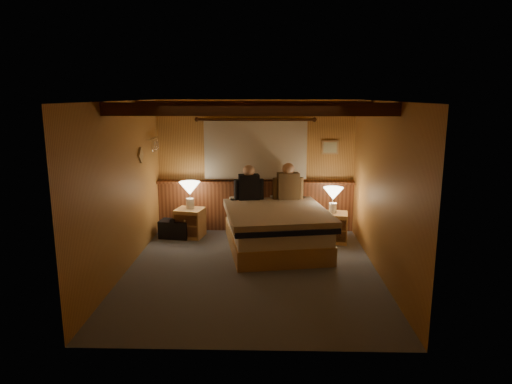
{
  "coord_description": "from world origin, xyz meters",
  "views": [
    {
      "loc": [
        0.22,
        -6.19,
        2.48
      ],
      "look_at": [
        0.05,
        0.4,
        1.07
      ],
      "focal_mm": 32.0,
      "sensor_mm": 36.0,
      "label": 1
    }
  ],
  "objects_px": {
    "person_left": "(249,185)",
    "lamp_left": "(190,190)",
    "nightstand_left": "(190,223)",
    "person_right": "(288,184)",
    "nightstand_right": "(333,227)",
    "bed": "(275,228)",
    "duffel_bag": "(175,228)",
    "lamp_right": "(333,195)"
  },
  "relations": [
    {
      "from": "nightstand_right",
      "to": "duffel_bag",
      "type": "xyz_separation_m",
      "value": [
        -2.77,
        0.17,
        -0.09
      ]
    },
    {
      "from": "lamp_left",
      "to": "duffel_bag",
      "type": "relative_size",
      "value": 0.85
    },
    {
      "from": "person_left",
      "to": "lamp_left",
      "type": "bearing_deg",
      "value": 171.86
    },
    {
      "from": "nightstand_right",
      "to": "duffel_bag",
      "type": "bearing_deg",
      "value": -175.22
    },
    {
      "from": "bed",
      "to": "duffel_bag",
      "type": "height_order",
      "value": "bed"
    },
    {
      "from": "lamp_left",
      "to": "person_right",
      "type": "height_order",
      "value": "person_right"
    },
    {
      "from": "bed",
      "to": "lamp_right",
      "type": "relative_size",
      "value": 5.1
    },
    {
      "from": "nightstand_right",
      "to": "person_right",
      "type": "bearing_deg",
      "value": 166.68
    },
    {
      "from": "bed",
      "to": "nightstand_left",
      "type": "bearing_deg",
      "value": 148.51
    },
    {
      "from": "nightstand_left",
      "to": "person_right",
      "type": "bearing_deg",
      "value": 14.98
    },
    {
      "from": "duffel_bag",
      "to": "person_right",
      "type": "bearing_deg",
      "value": 12.18
    },
    {
      "from": "lamp_left",
      "to": "nightstand_left",
      "type": "bearing_deg",
      "value": -107.83
    },
    {
      "from": "bed",
      "to": "person_left",
      "type": "height_order",
      "value": "person_left"
    },
    {
      "from": "duffel_bag",
      "to": "nightstand_right",
      "type": "bearing_deg",
      "value": 4.76
    },
    {
      "from": "lamp_right",
      "to": "nightstand_left",
      "type": "bearing_deg",
      "value": 175.4
    },
    {
      "from": "person_right",
      "to": "nightstand_right",
      "type": "bearing_deg",
      "value": -29.66
    },
    {
      "from": "nightstand_left",
      "to": "lamp_left",
      "type": "xyz_separation_m",
      "value": [
        0.01,
        0.03,
        0.59
      ]
    },
    {
      "from": "nightstand_right",
      "to": "person_left",
      "type": "height_order",
      "value": "person_left"
    },
    {
      "from": "lamp_left",
      "to": "person_left",
      "type": "height_order",
      "value": "person_left"
    },
    {
      "from": "person_right",
      "to": "duffel_bag",
      "type": "bearing_deg",
      "value": 175.86
    },
    {
      "from": "bed",
      "to": "person_right",
      "type": "distance_m",
      "value": 0.93
    },
    {
      "from": "bed",
      "to": "person_left",
      "type": "relative_size",
      "value": 3.52
    },
    {
      "from": "lamp_right",
      "to": "duffel_bag",
      "type": "bearing_deg",
      "value": 176.83
    },
    {
      "from": "nightstand_left",
      "to": "duffel_bag",
      "type": "xyz_separation_m",
      "value": [
        -0.26,
        -0.05,
        -0.09
      ]
    },
    {
      "from": "nightstand_right",
      "to": "lamp_left",
      "type": "relative_size",
      "value": 1.09
    },
    {
      "from": "nightstand_left",
      "to": "person_right",
      "type": "xyz_separation_m",
      "value": [
        1.74,
        0.09,
        0.69
      ]
    },
    {
      "from": "lamp_right",
      "to": "person_right",
      "type": "bearing_deg",
      "value": 158.9
    },
    {
      "from": "duffel_bag",
      "to": "nightstand_left",
      "type": "bearing_deg",
      "value": 18.69
    },
    {
      "from": "person_left",
      "to": "duffel_bag",
      "type": "height_order",
      "value": "person_left"
    },
    {
      "from": "lamp_right",
      "to": "duffel_bag",
      "type": "height_order",
      "value": "lamp_right"
    },
    {
      "from": "nightstand_left",
      "to": "lamp_right",
      "type": "height_order",
      "value": "lamp_right"
    },
    {
      "from": "lamp_right",
      "to": "person_right",
      "type": "relative_size",
      "value": 0.66
    },
    {
      "from": "lamp_left",
      "to": "person_left",
      "type": "distance_m",
      "value": 1.04
    },
    {
      "from": "nightstand_right",
      "to": "lamp_right",
      "type": "distance_m",
      "value": 0.56
    },
    {
      "from": "lamp_left",
      "to": "lamp_right",
      "type": "relative_size",
      "value": 1.09
    },
    {
      "from": "lamp_left",
      "to": "duffel_bag",
      "type": "bearing_deg",
      "value": -163.67
    },
    {
      "from": "lamp_right",
      "to": "person_right",
      "type": "distance_m",
      "value": 0.82
    },
    {
      "from": "nightstand_right",
      "to": "lamp_right",
      "type": "height_order",
      "value": "lamp_right"
    },
    {
      "from": "duffel_bag",
      "to": "lamp_right",
      "type": "bearing_deg",
      "value": 5.04
    },
    {
      "from": "bed",
      "to": "nightstand_left",
      "type": "distance_m",
      "value": 1.63
    },
    {
      "from": "nightstand_left",
      "to": "lamp_left",
      "type": "distance_m",
      "value": 0.59
    },
    {
      "from": "nightstand_left",
      "to": "nightstand_right",
      "type": "relative_size",
      "value": 1.05
    }
  ]
}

